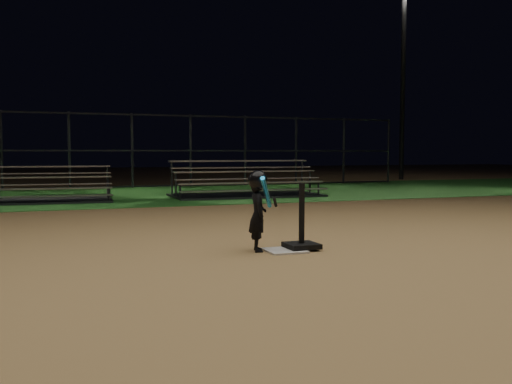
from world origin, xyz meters
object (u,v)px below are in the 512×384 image
Objects in this scene: child_batter at (258,208)px; bleacher_right at (246,189)px; batting_tee at (302,236)px; light_pole_right at (404,66)px; home_plate at (285,251)px; bleacher_left at (36,195)px.

child_batter is 8.49m from bleacher_right.
batting_tee is 0.20× the size of bleacher_right.
bleacher_right reaches higher than batting_tee.
home_plate is at bearing -128.77° from light_pole_right.
bleacher_left is at bearing 29.83° from child_batter.
light_pole_right is at bearing 51.72° from batting_tee.
light_pole_right is at bearing -27.93° from child_batter.
home_plate is 0.60m from child_batter.
home_plate is at bearing -101.64° from child_batter.
home_plate is at bearing -105.45° from bleacher_right.
home_plate is at bearing -171.15° from batting_tee.
child_batter reaches higher than home_plate.
child_batter is 8.53m from bleacher_left.
bleacher_right is 12.70m from light_pole_right.
batting_tee is 0.22× the size of bleacher_left.
home_plate is 0.57× the size of batting_tee.
batting_tee is at bearing -65.92° from bleacher_left.
bleacher_left is at bearing -179.90° from bleacher_right.
bleacher_left is 17.06m from light_pole_right.
home_plate is 8.74m from bleacher_left.
home_plate is at bearing -67.46° from bleacher_left.
bleacher_left is 5.30m from bleacher_right.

